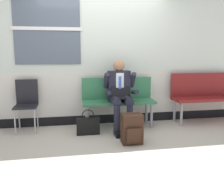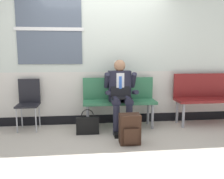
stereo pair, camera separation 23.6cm
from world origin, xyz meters
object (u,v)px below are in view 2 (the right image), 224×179
(bench_with_person, at_px, (119,97))
(handbag, at_px, (88,125))
(bench_empty, at_px, (208,94))
(backpack, at_px, (130,129))
(person_seated, at_px, (121,93))
(folding_chair, at_px, (29,99))

(bench_with_person, bearing_deg, handbag, -147.02)
(bench_with_person, distance_m, handbag, 0.81)
(bench_with_person, xyz_separation_m, bench_empty, (1.76, 0.01, 0.02))
(backpack, bearing_deg, handbag, 142.34)
(bench_with_person, height_order, person_seated, person_seated)
(backpack, relative_size, folding_chair, 0.51)
(bench_empty, height_order, handbag, bench_empty)
(folding_chair, bearing_deg, bench_with_person, -1.38)
(backpack, xyz_separation_m, folding_chair, (-1.69, 0.92, 0.32))
(folding_chair, bearing_deg, person_seated, -8.27)
(handbag, bearing_deg, folding_chair, 158.07)
(bench_with_person, height_order, folding_chair, bench_with_person)
(bench_with_person, height_order, backpack, bench_with_person)
(bench_with_person, bearing_deg, person_seated, -90.00)
(handbag, xyz_separation_m, folding_chair, (-1.05, 0.42, 0.39))
(bench_with_person, bearing_deg, backpack, -87.09)
(person_seated, bearing_deg, backpack, -86.23)
(person_seated, xyz_separation_m, folding_chair, (-1.65, 0.24, -0.13))
(bench_with_person, relative_size, backpack, 2.88)
(bench_empty, xyz_separation_m, handbag, (-2.36, -0.39, -0.42))
(person_seated, height_order, backpack, person_seated)
(bench_empty, distance_m, person_seated, 1.78)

